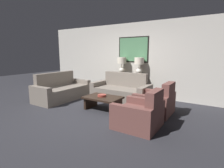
# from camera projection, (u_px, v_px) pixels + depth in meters

# --- Properties ---
(ground_plane) EXTENTS (20.00, 20.00, 0.00)m
(ground_plane) POSITION_uv_depth(u_px,v_px,m) (94.00, 113.00, 4.69)
(ground_plane) COLOR #28282D
(back_wall) EXTENTS (7.92, 0.12, 2.65)m
(back_wall) POSITION_uv_depth(u_px,v_px,m) (134.00, 60.00, 6.46)
(back_wall) COLOR beige
(back_wall) RESTS_ON ground_plane
(console_table) EXTENTS (1.21, 0.40, 0.82)m
(console_table) POSITION_uv_depth(u_px,v_px,m) (130.00, 85.00, 6.39)
(console_table) COLOR #332319
(console_table) RESTS_ON ground_plane
(table_lamp_left) EXTENTS (0.33, 0.33, 0.61)m
(table_lamp_left) POSITION_uv_depth(u_px,v_px,m) (122.00, 63.00, 6.44)
(table_lamp_left) COLOR silver
(table_lamp_left) RESTS_ON console_table
(table_lamp_right) EXTENTS (0.33, 0.33, 0.61)m
(table_lamp_right) POSITION_uv_depth(u_px,v_px,m) (139.00, 64.00, 6.07)
(table_lamp_right) COLOR silver
(table_lamp_right) RESTS_ON console_table
(couch_by_back_wall) EXTENTS (1.93, 0.88, 0.91)m
(couch_by_back_wall) POSITION_uv_depth(u_px,v_px,m) (121.00, 92.00, 5.88)
(couch_by_back_wall) COLOR slate
(couch_by_back_wall) RESTS_ON ground_plane
(couch_by_side) EXTENTS (0.88, 1.93, 0.91)m
(couch_by_side) POSITION_uv_depth(u_px,v_px,m) (62.00, 91.00, 6.02)
(couch_by_side) COLOR slate
(couch_by_side) RESTS_ON ground_plane
(coffee_table) EXTENTS (1.01, 0.68, 0.38)m
(coffee_table) POSITION_uv_depth(u_px,v_px,m) (103.00, 100.00, 4.88)
(coffee_table) COLOR black
(coffee_table) RESTS_ON ground_plane
(decorative_bowl) EXTENTS (0.24, 0.24, 0.06)m
(decorative_bowl) POSITION_uv_depth(u_px,v_px,m) (102.00, 95.00, 4.89)
(decorative_bowl) COLOR #93382D
(decorative_bowl) RESTS_ON coffee_table
(armchair_near_back_wall) EXTENTS (0.89, 0.90, 0.85)m
(armchair_near_back_wall) POSITION_uv_depth(u_px,v_px,m) (156.00, 103.00, 4.60)
(armchair_near_back_wall) COLOR brown
(armchair_near_back_wall) RESTS_ON ground_plane
(armchair_near_camera) EXTENTS (0.89, 0.90, 0.85)m
(armchair_near_camera) POSITION_uv_depth(u_px,v_px,m) (140.00, 115.00, 3.73)
(armchair_near_camera) COLOR brown
(armchair_near_camera) RESTS_ON ground_plane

